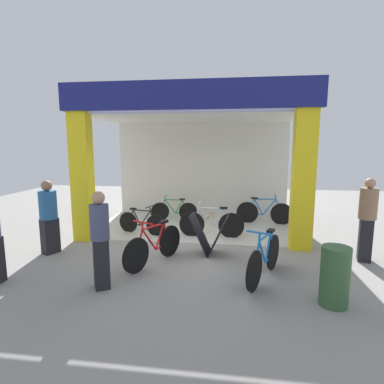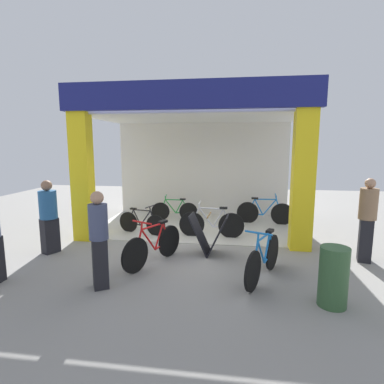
# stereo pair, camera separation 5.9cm
# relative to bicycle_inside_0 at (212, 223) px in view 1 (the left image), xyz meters

# --- Properties ---
(ground_plane) EXTENTS (19.43, 19.43, 0.00)m
(ground_plane) POSITION_rel_bicycle_inside_0_xyz_m (-0.54, -0.61, -0.37)
(ground_plane) COLOR gray
(ground_plane) RESTS_ON ground
(shop_facade) EXTENTS (5.92, 3.61, 3.79)m
(shop_facade) POSITION_rel_bicycle_inside_0_xyz_m (-0.54, 1.13, 1.68)
(shop_facade) COLOR beige
(shop_facade) RESTS_ON ground
(bicycle_inside_0) EXTENTS (1.68, 0.46, 0.92)m
(bicycle_inside_0) POSITION_rel_bicycle_inside_0_xyz_m (0.00, 0.00, 0.00)
(bicycle_inside_0) COLOR black
(bicycle_inside_0) RESTS_ON ground
(bicycle_inside_1) EXTENTS (1.39, 0.49, 0.79)m
(bicycle_inside_1) POSITION_rel_bicycle_inside_0_xyz_m (-1.88, 0.04, -0.05)
(bicycle_inside_1) COLOR black
(bicycle_inside_1) RESTS_ON ground
(bicycle_inside_2) EXTENTS (1.46, 0.40, 0.81)m
(bicycle_inside_2) POSITION_rel_bicycle_inside_0_xyz_m (-1.30, 1.62, -0.05)
(bicycle_inside_2) COLOR black
(bicycle_inside_2) RESTS_ON ground
(bicycle_inside_3) EXTENTS (1.67, 0.46, 0.92)m
(bicycle_inside_3) POSITION_rel_bicycle_inside_0_xyz_m (1.48, 1.57, -0.00)
(bicycle_inside_3) COLOR black
(bicycle_inside_3) RESTS_ON ground
(bicycle_parked_0) EXTENTS (0.73, 1.60, 0.95)m
(bicycle_parked_0) POSITION_rel_bicycle_inside_0_xyz_m (1.11, -2.34, 0.01)
(bicycle_parked_0) COLOR black
(bicycle_parked_0) RESTS_ON ground
(bicycle_parked_1) EXTENTS (0.78, 1.57, 0.94)m
(bicycle_parked_1) POSITION_rel_bicycle_inside_0_xyz_m (-1.02, -1.93, 0.01)
(bicycle_parked_1) COLOR black
(bicycle_parked_1) RESTS_ON ground
(sandwich_board_sign) EXTENTS (0.86, 0.59, 0.90)m
(sandwich_board_sign) POSITION_rel_bicycle_inside_0_xyz_m (0.03, -1.23, 0.08)
(sandwich_board_sign) COLOR black
(sandwich_board_sign) RESTS_ON ground
(pedestrian_1) EXTENTS (0.50, 0.50, 1.63)m
(pedestrian_1) POSITION_rel_bicycle_inside_0_xyz_m (-3.47, -1.62, 0.48)
(pedestrian_1) COLOR black
(pedestrian_1) RESTS_ON ground
(pedestrian_2) EXTENTS (0.50, 0.62, 1.64)m
(pedestrian_2) POSITION_rel_bicycle_inside_0_xyz_m (-1.64, -3.04, 0.47)
(pedestrian_2) COLOR black
(pedestrian_2) RESTS_ON ground
(pedestrian_3) EXTENTS (0.42, 0.63, 1.73)m
(pedestrian_3) POSITION_rel_bicycle_inside_0_xyz_m (3.25, -1.17, 0.53)
(pedestrian_3) COLOR black
(pedestrian_3) RESTS_ON ground
(trash_bin) EXTENTS (0.42, 0.42, 0.91)m
(trash_bin) POSITION_rel_bicycle_inside_0_xyz_m (2.04, -3.13, 0.08)
(trash_bin) COLOR #335933
(trash_bin) RESTS_ON ground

